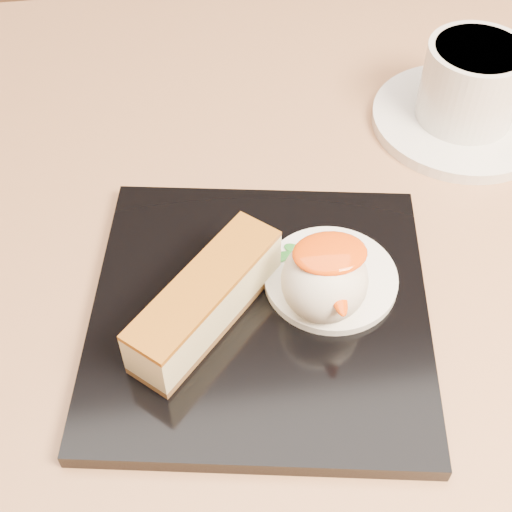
{
  "coord_description": "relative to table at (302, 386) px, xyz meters",
  "views": [
    {
      "loc": [
        -0.08,
        -0.31,
        1.11
      ],
      "look_at": [
        -0.04,
        -0.01,
        0.76
      ],
      "focal_mm": 50.0,
      "sensor_mm": 36.0,
      "label": 1
    }
  ],
  "objects": [
    {
      "name": "table",
      "position": [
        0.0,
        0.0,
        0.0
      ],
      "size": [
        0.8,
        0.8,
        0.72
      ],
      "color": "black",
      "rests_on": "ground"
    },
    {
      "name": "dessert_plate",
      "position": [
        -0.04,
        -0.03,
        0.16
      ],
      "size": [
        0.25,
        0.25,
        0.01
      ],
      "primitive_type": "cube",
      "rotation": [
        0.0,
        0.0,
        -0.17
      ],
      "color": "black",
      "rests_on": "table"
    },
    {
      "name": "cheesecake",
      "position": [
        -0.08,
        -0.04,
        0.19
      ],
      "size": [
        0.11,
        0.11,
        0.04
      ],
      "rotation": [
        0.0,
        0.0,
        0.83
      ],
      "color": "brown",
      "rests_on": "dessert_plate"
    },
    {
      "name": "cream_smear",
      "position": [
        0.01,
        -0.02,
        0.17
      ],
      "size": [
        0.09,
        0.09,
        0.01
      ],
      "primitive_type": "cylinder",
      "color": "white",
      "rests_on": "dessert_plate"
    },
    {
      "name": "ice_cream_scoop",
      "position": [
        -0.0,
        -0.04,
        0.19
      ],
      "size": [
        0.06,
        0.06,
        0.06
      ],
      "primitive_type": "sphere",
      "color": "white",
      "rests_on": "cream_smear"
    },
    {
      "name": "mango_sauce",
      "position": [
        -0.0,
        -0.04,
        0.22
      ],
      "size": [
        0.05,
        0.04,
        0.01
      ],
      "primitive_type": "ellipsoid",
      "color": "#FF4C08",
      "rests_on": "ice_cream_scoop"
    },
    {
      "name": "mint_sprig",
      "position": [
        -0.02,
        0.01,
        0.17
      ],
      "size": [
        0.03,
        0.02,
        0.0
      ],
      "color": "green",
      "rests_on": "cream_smear"
    },
    {
      "name": "saucer",
      "position": [
        0.15,
        0.14,
        0.16
      ],
      "size": [
        0.15,
        0.15,
        0.01
      ],
      "primitive_type": "cylinder",
      "color": "white",
      "rests_on": "table"
    },
    {
      "name": "coffee_cup",
      "position": [
        0.16,
        0.14,
        0.2
      ],
      "size": [
        0.1,
        0.08,
        0.07
      ],
      "rotation": [
        0.0,
        0.0,
        -0.35
      ],
      "color": "white",
      "rests_on": "saucer"
    }
  ]
}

